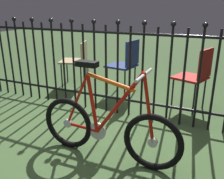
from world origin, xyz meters
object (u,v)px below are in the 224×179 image
Objects in this scene: bicycle at (107,127)px; chair_tan at (77,59)px; chair_navy at (126,62)px; chair_red at (196,74)px.

chair_tan is at bearing 128.56° from bicycle.
bicycle is 1.59× the size of chair_navy.
bicycle is at bearing -51.44° from chair_tan.
chair_tan is (-1.44, 1.80, 0.18)m from bicycle.
chair_red is at bearing -9.93° from chair_navy.
chair_tan is at bearing 174.97° from chair_navy.
bicycle is 2.31m from chair_tan.
bicycle is 1.66m from chair_red.
chair_red is 0.98× the size of chair_navy.
bicycle is 1.80m from chair_navy.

